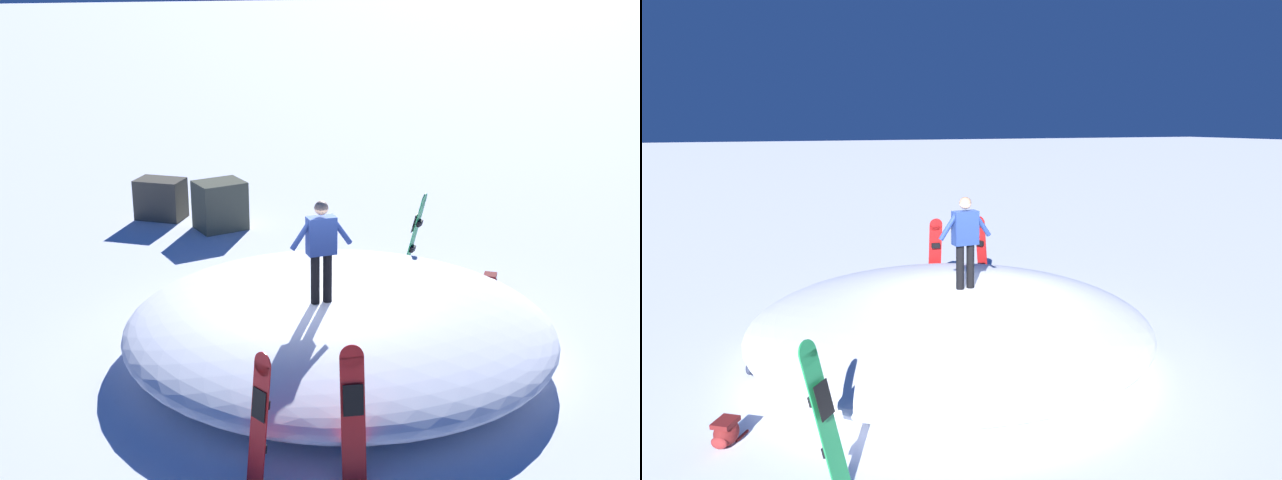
# 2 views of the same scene
# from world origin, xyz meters

# --- Properties ---
(ground) EXTENTS (240.00, 240.00, 0.00)m
(ground) POSITION_xyz_m (0.00, 0.00, 0.00)
(ground) COLOR white
(snow_mound) EXTENTS (9.59, 9.59, 0.99)m
(snow_mound) POSITION_xyz_m (0.20, 0.53, 0.49)
(snow_mound) COLOR white
(snow_mound) RESTS_ON ground
(snowboarder_standing) EXTENTS (0.25, 1.00, 1.63)m
(snowboarder_standing) POSITION_xyz_m (0.33, 0.20, 1.92)
(snowboarder_standing) COLOR black
(snowboarder_standing) RESTS_ON snow_mound
(snowboard_primary_upright) EXTENTS (0.47, 0.49, 1.68)m
(snowboard_primary_upright) POSITION_xyz_m (-2.90, 3.07, 0.87)
(snowboard_primary_upright) COLOR #1E8C47
(snowboard_primary_upright) RESTS_ON ground
(snowboard_secondary_upright) EXTENTS (0.35, 0.31, 1.72)m
(snowboard_secondary_upright) POSITION_xyz_m (3.28, -1.39, 0.89)
(snowboard_secondary_upright) COLOR red
(snowboard_secondary_upright) RESTS_ON ground
(snowboard_tertiary_upright) EXTENTS (0.38, 0.34, 1.72)m
(snowboard_tertiary_upright) POSITION_xyz_m (3.47, -0.29, 0.89)
(snowboard_tertiary_upright) COLOR red
(snowboard_tertiary_upright) RESTS_ON ground
(backpack_near) EXTENTS (0.32, 0.61, 0.39)m
(backpack_near) POSITION_xyz_m (0.18, 3.67, 0.20)
(backpack_near) COLOR #1E2333
(backpack_near) RESTS_ON ground
(backpack_far) EXTENTS (0.53, 0.45, 0.33)m
(backpack_far) POSITION_xyz_m (-1.62, 4.11, 0.17)
(backpack_far) COLOR maroon
(backpack_far) RESTS_ON ground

